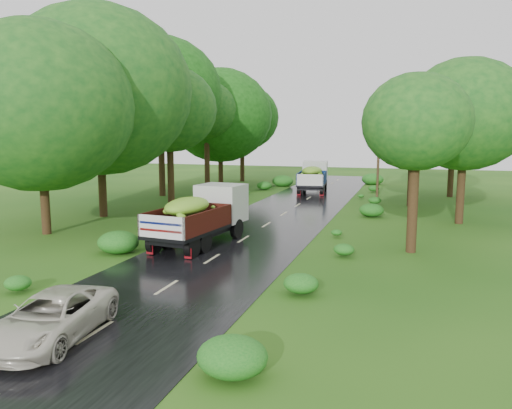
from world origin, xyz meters
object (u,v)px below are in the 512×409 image
at_px(truck_near, 203,213).
at_px(utility_pole, 379,150).
at_px(car, 52,317).
at_px(truck_far, 313,175).

height_order(truck_near, utility_pole, utility_pole).
bearing_deg(car, utility_pole, 71.50).
xyz_separation_m(truck_near, truck_far, (1.06, 21.57, -0.01)).
height_order(truck_far, utility_pole, utility_pole).
relative_size(car, utility_pole, 0.57).
bearing_deg(utility_pole, truck_far, 170.39).
relative_size(truck_near, utility_pole, 0.88).
bearing_deg(truck_near, utility_pole, 78.07).
relative_size(truck_far, car, 1.54).
xyz_separation_m(truck_near, car, (0.75, -11.22, -0.88)).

